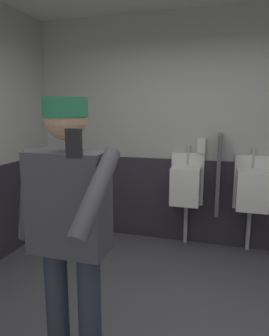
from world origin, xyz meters
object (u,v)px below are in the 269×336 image
(urinal_left, at_px, (186,185))
(cell_phone, at_px, (74,143))
(person, at_px, (69,221))
(soap_dispenser, at_px, (201,146))
(urinal_middle, at_px, (252,189))

(urinal_left, distance_m, cell_phone, 2.76)
(person, bearing_deg, urinal_left, 79.02)
(urinal_left, height_order, cell_phone, cell_phone)
(cell_phone, height_order, soap_dispenser, cell_phone)
(cell_phone, bearing_deg, soap_dispenser, 82.35)
(person, bearing_deg, urinal_middle, 61.48)
(urinal_left, xyz_separation_m, urinal_middle, (0.75, 0.00, 0.00))
(urinal_middle, bearing_deg, cell_phone, -107.94)
(urinal_left, relative_size, urinal_middle, 1.00)
(urinal_left, height_order, urinal_middle, same)
(person, height_order, soap_dispenser, person)
(cell_phone, distance_m, soap_dispenser, 2.80)
(urinal_left, distance_m, soap_dispenser, 0.50)
(urinal_left, relative_size, soap_dispenser, 6.89)
(urinal_left, distance_m, urinal_middle, 0.75)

